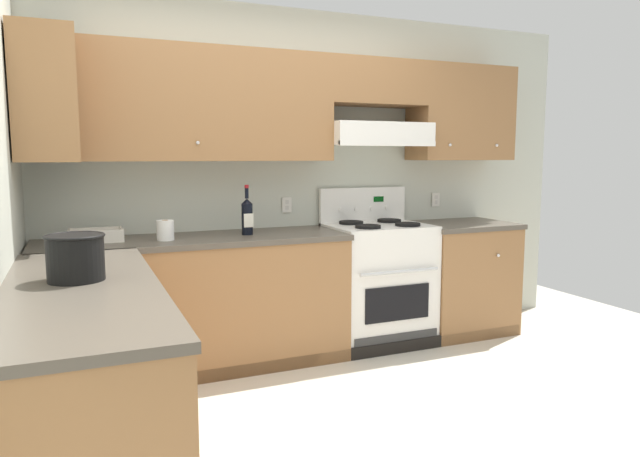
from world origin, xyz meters
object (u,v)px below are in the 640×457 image
(stove, at_px, (378,282))
(paper_towel_roll, at_px, (165,230))
(wine_bottle, at_px, (247,215))
(bucket, at_px, (75,256))
(bowl, at_px, (96,237))

(stove, distance_m, paper_towel_roll, 1.69)
(stove, distance_m, wine_bottle, 1.19)
(stove, height_order, paper_towel_roll, stove)
(bucket, bearing_deg, bowl, 84.21)
(wine_bottle, bearing_deg, bucket, -134.04)
(stove, height_order, bucket, stove)
(stove, relative_size, paper_towel_roll, 9.11)
(stove, xyz_separation_m, wine_bottle, (-1.05, -0.01, 0.57))
(wine_bottle, xyz_separation_m, bowl, (-0.98, 0.06, -0.11))
(stove, distance_m, bowl, 2.08)
(bucket, distance_m, paper_towel_roll, 1.22)
(wine_bottle, distance_m, paper_towel_roll, 0.57)
(paper_towel_roll, bearing_deg, bowl, 165.19)
(stove, bearing_deg, bucket, -151.77)
(paper_towel_roll, bearing_deg, stove, 2.22)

